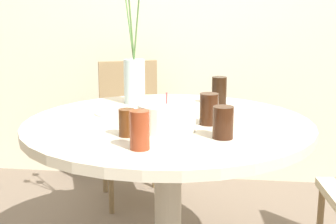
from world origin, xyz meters
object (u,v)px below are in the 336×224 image
at_px(birthday_cake, 167,117).
at_px(drink_glass_0, 219,91).
at_px(chair_far_back, 131,124).
at_px(drink_glass_2, 209,109).
at_px(drink_glass_4, 223,122).
at_px(drink_glass_3, 127,123).
at_px(flower_vase, 134,65).
at_px(side_plate, 118,113).
at_px(drink_glass_1, 140,130).

distance_m(birthday_cake, drink_glass_0, 0.55).
xyz_separation_m(chair_far_back, drink_glass_2, (0.53, -0.96, 0.32)).
bearing_deg(drink_glass_0, drink_glass_4, -87.38).
distance_m(birthday_cake, drink_glass_3, 0.18).
relative_size(flower_vase, drink_glass_2, 5.32).
bearing_deg(drink_glass_4, drink_glass_0, 92.62).
bearing_deg(drink_glass_3, side_plate, 108.39).
bearing_deg(drink_glass_1, chair_far_back, 103.16).
distance_m(chair_far_back, drink_glass_2, 1.14).
height_order(drink_glass_0, drink_glass_4, drink_glass_0).
bearing_deg(birthday_cake, drink_glass_0, 69.07).
bearing_deg(drink_glass_1, birthday_cake, 77.68).
height_order(chair_far_back, drink_glass_2, chair_far_back).
bearing_deg(chair_far_back, drink_glass_1, -98.00).
bearing_deg(birthday_cake, chair_far_back, 109.17).
relative_size(birthday_cake, side_plate, 1.10).
relative_size(side_plate, drink_glass_1, 1.54).
bearing_deg(flower_vase, drink_glass_1, -77.26).
bearing_deg(drink_glass_2, drink_glass_4, -73.09).
bearing_deg(drink_glass_1, flower_vase, 102.74).
height_order(birthday_cake, drink_glass_3, birthday_cake).
distance_m(chair_far_back, drink_glass_3, 1.24).
height_order(birthday_cake, drink_glass_0, birthday_cake).
relative_size(drink_glass_0, drink_glass_3, 1.33).
bearing_deg(drink_glass_0, drink_glass_2, -94.69).
distance_m(flower_vase, drink_glass_3, 0.63).
xyz_separation_m(side_plate, drink_glass_3, (0.12, -0.36, 0.05)).
distance_m(birthday_cake, drink_glass_2, 0.20).
height_order(chair_far_back, drink_glass_0, drink_glass_0).
relative_size(birthday_cake, drink_glass_4, 1.91).
bearing_deg(drink_glass_2, drink_glass_1, -120.58).
bearing_deg(drink_glass_4, side_plate, 144.52).
bearing_deg(drink_glass_2, birthday_cake, -146.65).
xyz_separation_m(flower_vase, drink_glass_0, (0.43, 0.02, -0.13)).
bearing_deg(birthday_cake, drink_glass_4, -22.69).
bearing_deg(side_plate, drink_glass_1, -68.86).
distance_m(side_plate, drink_glass_0, 0.53).
height_order(chair_far_back, birthday_cake, birthday_cake).
bearing_deg(drink_glass_2, side_plate, 161.26).
height_order(side_plate, drink_glass_2, drink_glass_2).
bearing_deg(drink_glass_0, flower_vase, -177.35).
xyz_separation_m(drink_glass_2, drink_glass_4, (0.06, -0.20, -0.00)).
height_order(birthday_cake, side_plate, birthday_cake).
bearing_deg(birthday_cake, side_plate, 135.93).
distance_m(chair_far_back, drink_glass_0, 0.86).
xyz_separation_m(flower_vase, drink_glass_2, (0.39, -0.39, -0.13)).
xyz_separation_m(birthday_cake, flower_vase, (-0.23, 0.50, 0.14)).
height_order(flower_vase, drink_glass_2, flower_vase).
bearing_deg(chair_far_back, drink_glass_3, -100.03).
xyz_separation_m(birthday_cake, drink_glass_2, (0.16, 0.11, 0.01)).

